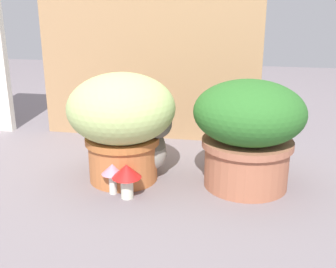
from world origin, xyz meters
TOP-DOWN VIEW (x-y plane):
  - ground_plane at (0.00, 0.00)m, footprint 6.00×6.00m
  - cardboard_backdrop at (-0.05, 0.56)m, footprint 1.07×0.03m
  - grass_planter at (-0.03, 0.04)m, footprint 0.40×0.40m
  - leafy_planter at (0.43, 0.07)m, footprint 0.40×0.40m
  - cat at (0.03, 0.11)m, footprint 0.32×0.32m
  - mushroom_ornament_red at (0.03, -0.11)m, footprint 0.10×0.10m
  - mushroom_ornament_pink at (-0.03, -0.09)m, footprint 0.08×0.08m

SIDE VIEW (x-z plane):
  - ground_plane at x=0.00m, z-range 0.00..0.00m
  - mushroom_ornament_pink at x=-0.03m, z-range 0.03..0.14m
  - mushroom_ornament_red at x=0.03m, z-range 0.02..0.15m
  - cat at x=0.03m, z-range -0.04..0.28m
  - leafy_planter at x=0.43m, z-range 0.02..0.41m
  - grass_planter at x=-0.03m, z-range 0.03..0.44m
  - cardboard_backdrop at x=-0.05m, z-range 0.00..0.85m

